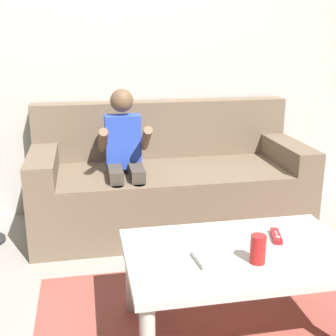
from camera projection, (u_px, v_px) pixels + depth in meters
name	position (u px, v px, depth m)	size (l,w,h in m)	color
wall_back	(140.00, 45.00, 3.26)	(5.16, 0.05, 2.50)	beige
couch	(169.00, 184.00, 3.19)	(1.89, 0.80, 0.86)	#75604C
person_seated_on_couch	(125.00, 156.00, 2.89)	(0.33, 0.40, 0.99)	#4C4238
coffee_table	(240.00, 263.00, 1.97)	(1.01, 0.64, 0.42)	beige
area_rug	(236.00, 332.00, 2.07)	(1.85, 1.29, 0.01)	#9E4C42
game_remote_white_near_edge	(201.00, 259.00, 1.85)	(0.05, 0.14, 0.03)	white
game_remote_red_center	(276.00, 236.00, 2.06)	(0.07, 0.14, 0.03)	red
soda_can	(258.00, 249.00, 1.83)	(0.07, 0.07, 0.12)	red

